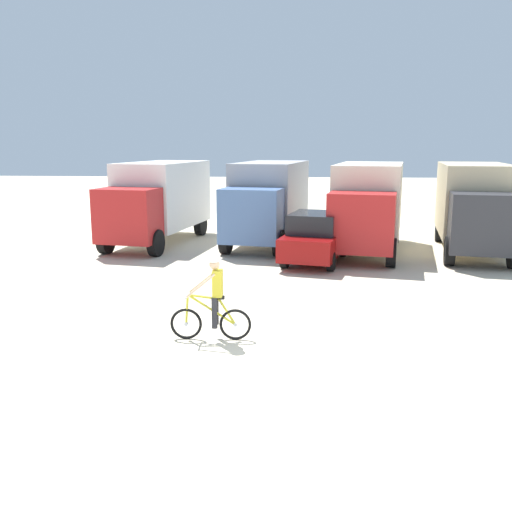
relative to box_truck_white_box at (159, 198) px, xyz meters
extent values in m
plane|color=beige|center=(4.97, -12.33, -1.87)|extent=(120.00, 120.00, 0.00)
cube|color=white|center=(0.09, 0.57, 0.13)|extent=(3.21, 5.52, 2.70)
cube|color=#B21E1E|center=(-0.45, -2.79, -0.37)|extent=(2.41, 1.83, 2.00)
cube|color=black|center=(-0.57, -3.48, -0.02)|extent=(2.01, 0.40, 0.80)
cylinder|color=black|center=(0.57, -2.85, -1.37)|extent=(0.48, 1.04, 1.00)
cylinder|color=black|center=(-1.45, -2.52, -1.37)|extent=(0.48, 1.04, 1.00)
cylinder|color=black|center=(1.37, 2.07, -1.37)|extent=(0.48, 1.04, 1.00)
cylinder|color=black|center=(-0.64, 2.40, -1.37)|extent=(0.48, 1.04, 1.00)
cube|color=#9E9EA3|center=(4.64, 0.88, 0.13)|extent=(3.22, 5.52, 2.70)
cube|color=#4C6B9E|center=(4.08, -2.47, -0.37)|extent=(2.42, 1.84, 2.00)
cube|color=black|center=(3.97, -3.16, -0.02)|extent=(2.01, 0.41, 0.80)
cylinder|color=black|center=(5.11, -2.54, -1.37)|extent=(0.48, 1.04, 1.00)
cylinder|color=black|center=(3.09, -2.21, -1.37)|extent=(0.48, 1.04, 1.00)
cylinder|color=black|center=(5.92, 2.38, -1.37)|extent=(0.48, 1.04, 1.00)
cylinder|color=black|center=(3.91, 2.71, -1.37)|extent=(0.48, 1.04, 1.00)
cube|color=beige|center=(8.57, -0.65, 0.13)|extent=(3.33, 5.56, 2.70)
cube|color=#B21E1E|center=(7.94, -3.99, -0.37)|extent=(2.44, 1.88, 2.00)
cube|color=black|center=(7.81, -4.67, -0.02)|extent=(2.00, 0.46, 0.80)
cylinder|color=black|center=(8.96, -4.08, -1.37)|extent=(0.50, 1.04, 1.00)
cylinder|color=black|center=(6.96, -3.70, -1.37)|extent=(0.50, 1.04, 1.00)
cylinder|color=black|center=(9.89, 0.82, -1.37)|extent=(0.50, 1.04, 1.00)
cylinder|color=black|center=(7.89, 1.20, -1.37)|extent=(0.50, 1.04, 1.00)
cube|color=#CCB78E|center=(12.55, -0.55, 0.13)|extent=(3.23, 5.53, 2.70)
cube|color=#2D2D33|center=(11.99, -3.90, -0.37)|extent=(2.42, 1.85, 2.00)
cube|color=black|center=(11.87, -4.59, -0.02)|extent=(2.01, 0.42, 0.80)
cylinder|color=black|center=(11.00, -3.63, -1.37)|extent=(0.48, 1.04, 1.00)
cylinder|color=black|center=(13.84, 0.95, -1.37)|extent=(0.48, 1.04, 1.00)
cylinder|color=black|center=(11.83, 1.29, -1.37)|extent=(0.48, 1.04, 1.00)
cube|color=maroon|center=(6.44, -3.41, -1.17)|extent=(2.66, 4.49, 0.76)
cube|color=black|center=(6.40, -3.56, -0.45)|extent=(2.03, 2.40, 0.68)
cylinder|color=black|center=(5.97, -1.97, -1.55)|extent=(0.36, 0.67, 0.64)
cylinder|color=black|center=(7.49, -2.32, -1.55)|extent=(0.36, 0.67, 0.64)
cylinder|color=black|center=(5.38, -4.51, -1.55)|extent=(0.36, 0.67, 0.64)
cylinder|color=black|center=(6.90, -4.86, -1.55)|extent=(0.36, 0.67, 0.64)
torus|color=black|center=(3.48, -11.64, -1.53)|extent=(0.68, 0.08, 0.68)
cylinder|color=silver|center=(3.48, -11.64, -1.53)|extent=(0.08, 0.08, 0.08)
torus|color=black|center=(4.53, -11.60, -1.53)|extent=(0.68, 0.08, 0.68)
cylinder|color=silver|center=(4.53, -11.60, -1.53)|extent=(0.08, 0.08, 0.08)
cylinder|color=gold|center=(4.03, -11.62, -1.21)|extent=(1.03, 0.08, 0.68)
cylinder|color=gold|center=(3.86, -11.62, -0.93)|extent=(0.66, 0.07, 0.13)
cylinder|color=gold|center=(4.36, -11.61, -1.25)|extent=(0.39, 0.06, 0.59)
cylinder|color=gold|center=(3.51, -11.64, -1.21)|extent=(0.10, 0.05, 0.64)
cylinder|color=silver|center=(3.53, -11.63, -0.89)|extent=(0.05, 0.52, 0.04)
cube|color=black|center=(4.19, -11.61, -0.94)|extent=(0.24, 0.13, 0.06)
cube|color=gold|center=(4.17, -11.61, -0.63)|extent=(0.21, 0.33, 0.56)
sphere|color=beige|center=(4.11, -11.62, -0.23)|extent=(0.22, 0.22, 0.22)
cone|color=silver|center=(4.11, -11.62, -0.10)|extent=(0.32, 0.32, 0.10)
cylinder|color=#26262B|center=(4.11, -11.75, -1.24)|extent=(0.12, 0.12, 0.66)
cylinder|color=#26262B|center=(4.10, -11.49, -1.24)|extent=(0.12, 0.12, 0.66)
cylinder|color=beige|center=(3.84, -11.80, -0.65)|extent=(0.63, 0.11, 0.53)
cylinder|color=beige|center=(3.82, -11.44, -0.65)|extent=(0.63, 0.07, 0.53)
camera|label=1|loc=(5.85, -22.86, 2.23)|focal=39.23mm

